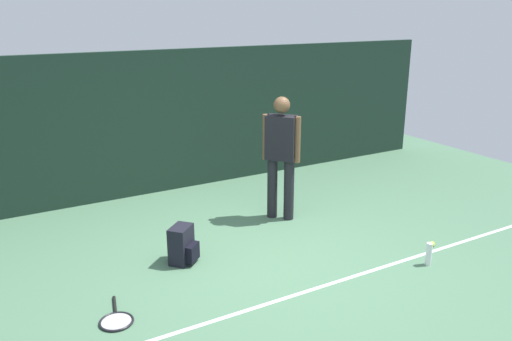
# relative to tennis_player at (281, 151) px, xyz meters

# --- Properties ---
(ground_plane) EXTENTS (12.00, 12.00, 0.00)m
(ground_plane) POSITION_rel_tennis_player_xyz_m (-0.79, -1.09, -0.97)
(ground_plane) COLOR #4C7556
(back_fence) EXTENTS (10.00, 0.10, 2.21)m
(back_fence) POSITION_rel_tennis_player_xyz_m (-0.79, 1.91, 0.14)
(back_fence) COLOR #192D23
(back_fence) RESTS_ON ground
(court_line) EXTENTS (9.00, 0.05, 0.00)m
(court_line) POSITION_rel_tennis_player_xyz_m (-0.79, -1.82, -0.96)
(court_line) COLOR white
(court_line) RESTS_ON ground
(tennis_player) EXTENTS (0.42, 0.45, 1.70)m
(tennis_player) POSITION_rel_tennis_player_xyz_m (0.00, 0.00, 0.00)
(tennis_player) COLOR black
(tennis_player) RESTS_ON ground
(tennis_racket) EXTENTS (0.39, 0.64, 0.03)m
(tennis_racket) POSITION_rel_tennis_player_xyz_m (-2.69, -1.36, -0.95)
(tennis_racket) COLOR black
(tennis_racket) RESTS_ON ground
(backpack) EXTENTS (0.38, 0.38, 0.44)m
(backpack) POSITION_rel_tennis_player_xyz_m (-1.69, -0.57, -0.76)
(backpack) COLOR black
(backpack) RESTS_ON ground
(tennis_ball_near_player) EXTENTS (0.07, 0.07, 0.07)m
(tennis_ball_near_player) POSITION_rel_tennis_player_xyz_m (1.12, -1.72, -0.93)
(tennis_ball_near_player) COLOR #CCE033
(tennis_ball_near_player) RESTS_ON ground
(water_bottle) EXTENTS (0.07, 0.07, 0.27)m
(water_bottle) POSITION_rel_tennis_player_xyz_m (0.71, -2.03, -0.83)
(water_bottle) COLOR white
(water_bottle) RESTS_ON ground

